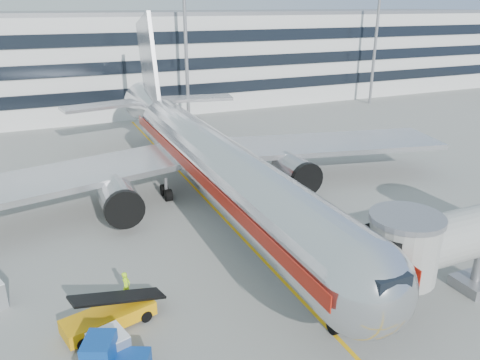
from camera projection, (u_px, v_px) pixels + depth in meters
name	position (u px, v px, depth m)	size (l,w,h in m)	color
ground	(266.00, 263.00, 32.23)	(180.00, 180.00, 0.00)	gray
lead_in_line	(215.00, 209.00, 40.79)	(0.25, 70.00, 0.01)	#FFB60D
main_jet	(207.00, 157.00, 40.77)	(50.95, 48.70, 16.06)	silver
terminal	(113.00, 60.00, 79.08)	(150.00, 24.25, 15.60)	silver
light_mast_centre	(185.00, 18.00, 65.94)	(2.40, 1.20, 25.45)	gray
light_mast_east	(378.00, 16.00, 78.78)	(2.40, 1.20, 25.45)	gray
belt_loader	(109.00, 316.00, 25.64)	(5.36, 2.98, 2.50)	orange
cargo_container_front	(109.00, 349.00, 22.91)	(2.02, 2.02, 1.75)	#AEB0B5
ramp_worker	(126.00, 286.00, 27.95)	(0.68, 0.45, 1.87)	#B4FB1A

